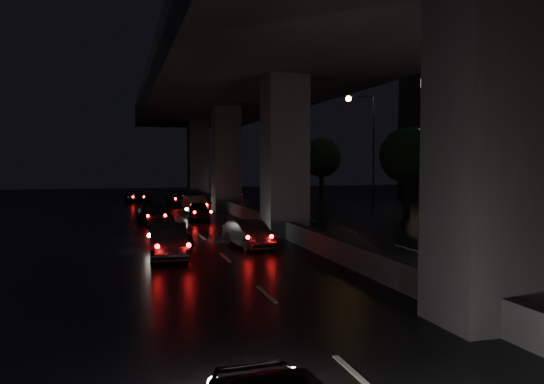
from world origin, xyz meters
name	(u,v)px	position (x,y,z in m)	size (l,w,h in m)	color
ground	(321,253)	(0.00, 0.00, 0.00)	(120.00, 120.00, 0.00)	black
viaduct	(285,69)	(0.00, 5.00, 8.34)	(12.00, 80.00, 10.50)	#37373A
median_barrier	(284,228)	(0.00, 5.00, 0.42)	(0.45, 70.00, 0.85)	#37373A
building_right_far	(519,121)	(27.00, 20.00, 7.50)	(12.00, 22.00, 15.00)	black
tree_c	(407,156)	(11.00, 12.00, 4.20)	(3.80, 3.80, 6.12)	black
tree_d	(321,158)	(11.00, 28.00, 4.20)	(3.80, 3.80, 6.12)	black
streetlight_far	(368,138)	(10.97, 18.00, 5.66)	(2.52, 0.44, 9.00)	#2D2D33
car_3	(492,268)	(2.77, -6.97, 0.56)	(1.58, 3.89, 1.13)	black
car_4	(168,241)	(-6.14, 0.51, 0.66)	(1.39, 3.99, 1.32)	black
car_5	(249,234)	(-2.50, 2.15, 0.59)	(1.26, 3.60, 1.19)	black
car_6	(170,233)	(-5.77, 3.67, 0.57)	(1.34, 3.34, 1.14)	black
car_7	(155,215)	(-5.92, 12.23, 0.59)	(1.64, 4.03, 1.17)	black
car_8	(199,211)	(-3.09, 13.50, 0.60)	(1.43, 3.55, 1.21)	black
car_9	(196,204)	(-2.56, 18.74, 0.63)	(1.34, 3.85, 1.27)	#554C4A
car_10	(180,199)	(-3.00, 25.34, 0.65)	(2.15, 4.67, 1.30)	black
car_11	(138,197)	(-6.32, 29.95, 0.56)	(1.87, 4.06, 1.13)	black
car_12	(232,195)	(2.57, 30.14, 0.59)	(1.39, 3.45, 1.17)	slate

